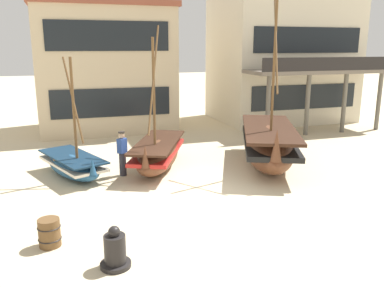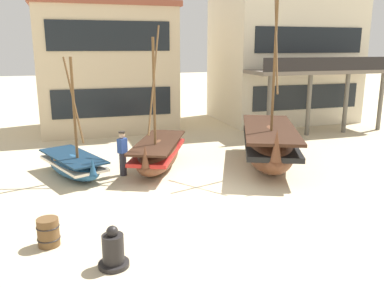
% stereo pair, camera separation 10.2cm
% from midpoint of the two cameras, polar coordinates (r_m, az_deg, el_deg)
% --- Properties ---
extents(ground_plane, '(120.00, 120.00, 0.00)m').
position_cam_midpoint_polar(ground_plane, '(13.59, 1.50, -6.70)').
color(ground_plane, beige).
extents(fishing_boat_near_left, '(2.49, 3.69, 4.39)m').
position_cam_midpoint_polar(fishing_boat_near_left, '(15.60, -16.31, -2.77)').
color(fishing_boat_near_left, '#23517A').
rests_on(fishing_boat_near_left, ground).
extents(fishing_boat_centre_large, '(4.15, 6.18, 7.45)m').
position_cam_midpoint_polar(fishing_boat_centre_large, '(16.55, 11.06, -0.04)').
color(fishing_boat_centre_large, brown).
rests_on(fishing_boat_centre_large, ground).
extents(fishing_boat_far_right, '(3.13, 4.54, 5.52)m').
position_cam_midpoint_polar(fishing_boat_far_right, '(15.84, -4.61, -1.34)').
color(fishing_boat_far_right, brown).
rests_on(fishing_boat_far_right, ground).
extents(fisherman_by_hull, '(0.41, 0.41, 1.68)m').
position_cam_midpoint_polar(fisherman_by_hull, '(15.20, -9.64, -1.38)').
color(fisherman_by_hull, '#33333D').
rests_on(fisherman_by_hull, ground).
extents(capstan_winch, '(0.68, 0.68, 0.97)m').
position_cam_midpoint_polar(capstan_winch, '(9.25, -10.80, -14.66)').
color(capstan_winch, black).
rests_on(capstan_winch, ground).
extents(wooden_barrel, '(0.56, 0.56, 0.70)m').
position_cam_midpoint_polar(wooden_barrel, '(10.54, -19.46, -11.73)').
color(wooden_barrel, brown).
rests_on(wooden_barrel, ground).
extents(harbor_building_main, '(7.67, 5.41, 7.08)m').
position_cam_midpoint_polar(harbor_building_main, '(24.02, -11.95, 10.58)').
color(harbor_building_main, beige).
rests_on(harbor_building_main, ground).
extents(harbor_building_annex, '(8.67, 8.50, 10.15)m').
position_cam_midpoint_polar(harbor_building_annex, '(27.31, 13.05, 14.05)').
color(harbor_building_annex, beige).
rests_on(harbor_building_annex, ground).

